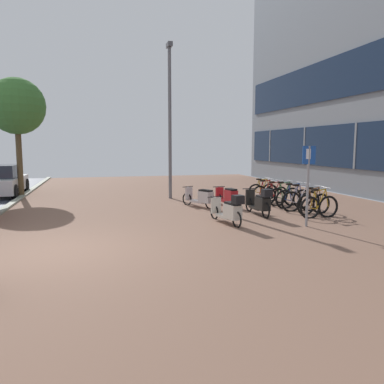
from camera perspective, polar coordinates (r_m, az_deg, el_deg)
name	(u,v)px	position (r m, az deg, el deg)	size (l,w,h in m)	color
ground	(127,248)	(8.73, -9.81, -8.36)	(21.00, 40.00, 0.13)	#2A2E3C
bicycle_rack_00	(319,207)	(12.62, 18.67, -2.13)	(1.40, 0.48, 1.01)	black
bicycle_rack_01	(314,204)	(13.24, 17.90, -1.71)	(1.35, 0.48, 0.99)	black
bicycle_rack_02	(300,201)	(13.71, 16.08, -1.31)	(1.44, 0.48, 1.03)	black
bicycle_rack_03	(293,199)	(14.28, 15.08, -0.98)	(1.40, 0.48, 1.00)	black
bicycle_rack_04	(284,197)	(14.81, 13.80, -0.67)	(1.36, 0.48, 1.00)	black
bicycle_rack_05	(275,195)	(15.32, 12.42, -0.43)	(1.28, 0.47, 0.96)	black
bicycle_rack_06	(266,193)	(15.84, 11.08, -0.16)	(1.30, 0.48, 0.96)	black
bicycle_rack_07	(262,191)	(16.46, 10.61, 0.12)	(1.35, 0.48, 0.96)	black
scooter_near	(229,210)	(10.97, 5.67, -2.76)	(0.65, 1.82, 0.94)	black
scooter_mid	(228,197)	(14.23, 5.49, -0.70)	(0.59, 1.70, 0.73)	black
scooter_far	(260,203)	(12.51, 10.22, -1.57)	(0.52, 1.90, 0.95)	black
scooter_extra	(201,197)	(13.98, 1.41, -0.83)	(0.96, 1.53, 0.75)	black
parked_car_far	(1,181)	(19.49, -26.86, 1.47)	(1.81, 3.93, 1.40)	silver
parking_sign	(308,177)	(11.02, 17.14, 2.22)	(0.40, 0.07, 2.27)	gray
lamp_post	(170,115)	(16.38, -3.38, 11.61)	(0.20, 0.52, 6.54)	slate
street_tree	(17,107)	(18.67, -25.00, 11.59)	(2.48, 2.48, 5.25)	brown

